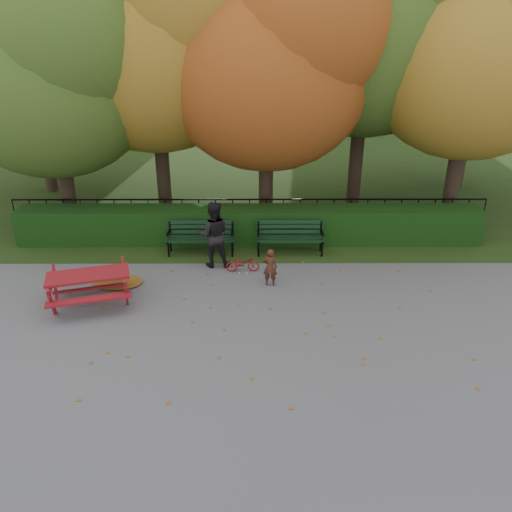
{
  "coord_description": "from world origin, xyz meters",
  "views": [
    {
      "loc": [
        0.13,
        -8.75,
        5.56
      ],
      "look_at": [
        0.18,
        1.27,
        1.0
      ],
      "focal_mm": 35.0,
      "sensor_mm": 36.0,
      "label": 1
    }
  ],
  "objects_px": {
    "tree_e": "(490,49)",
    "picnic_table": "(89,281)",
    "bench_right": "(290,235)",
    "tree_b": "(163,36)",
    "adult": "(214,234)",
    "tree_c": "(279,59)",
    "tree_f": "(32,25)",
    "tree_d": "(383,14)",
    "tree_g": "(494,36)",
    "child": "(270,267)",
    "bench_left": "(201,235)",
    "tree_a": "(57,72)",
    "bicycle": "(243,263)"
  },
  "relations": [
    {
      "from": "tree_e",
      "to": "tree_c",
      "type": "bearing_deg",
      "value": 178.07
    },
    {
      "from": "tree_g",
      "to": "bench_left",
      "type": "bearing_deg",
      "value": -147.83
    },
    {
      "from": "tree_d",
      "to": "tree_e",
      "type": "bearing_deg",
      "value": -28.91
    },
    {
      "from": "tree_c",
      "to": "picnic_table",
      "type": "relative_size",
      "value": 3.9
    },
    {
      "from": "tree_c",
      "to": "bench_left",
      "type": "bearing_deg",
      "value": -133.36
    },
    {
      "from": "picnic_table",
      "to": "bicycle",
      "type": "xyz_separation_m",
      "value": [
        3.32,
        1.62,
        -0.36
      ]
    },
    {
      "from": "tree_b",
      "to": "picnic_table",
      "type": "relative_size",
      "value": 4.29
    },
    {
      "from": "tree_b",
      "to": "tree_c",
      "type": "xyz_separation_m",
      "value": [
        3.28,
        -0.78,
        -0.58
      ]
    },
    {
      "from": "bench_right",
      "to": "tree_f",
      "type": "bearing_deg",
      "value": 146.08
    },
    {
      "from": "tree_e",
      "to": "bench_left",
      "type": "bearing_deg",
      "value": -165.19
    },
    {
      "from": "tree_e",
      "to": "tree_g",
      "type": "distance_m",
      "value": 4.39
    },
    {
      "from": "tree_f",
      "to": "adult",
      "type": "relative_size",
      "value": 5.36
    },
    {
      "from": "bench_right",
      "to": "bicycle",
      "type": "relative_size",
      "value": 2.16
    },
    {
      "from": "bench_left",
      "to": "tree_a",
      "type": "bearing_deg",
      "value": 154.24
    },
    {
      "from": "tree_c",
      "to": "tree_d",
      "type": "xyz_separation_m",
      "value": [
        3.04,
        1.27,
        1.16
      ]
    },
    {
      "from": "tree_g",
      "to": "bench_right",
      "type": "height_order",
      "value": "tree_g"
    },
    {
      "from": "tree_a",
      "to": "tree_g",
      "type": "bearing_deg",
      "value": 17.19
    },
    {
      "from": "picnic_table",
      "to": "adult",
      "type": "xyz_separation_m",
      "value": [
        2.59,
        1.99,
        0.28
      ]
    },
    {
      "from": "tree_d",
      "to": "bench_right",
      "type": "distance_m",
      "value": 7.07
    },
    {
      "from": "bench_left",
      "to": "picnic_table",
      "type": "xyz_separation_m",
      "value": [
        -2.17,
        -2.79,
        0.06
      ]
    },
    {
      "from": "picnic_table",
      "to": "bench_left",
      "type": "bearing_deg",
      "value": 36.47
    },
    {
      "from": "tree_f",
      "to": "bicycle",
      "type": "distance_m",
      "value": 11.12
    },
    {
      "from": "tree_a",
      "to": "bench_left",
      "type": "relative_size",
      "value": 4.16
    },
    {
      "from": "tree_f",
      "to": "bench_right",
      "type": "distance_m",
      "value": 11.19
    },
    {
      "from": "tree_c",
      "to": "adult",
      "type": "bearing_deg",
      "value": -119.32
    },
    {
      "from": "tree_e",
      "to": "tree_d",
      "type": "bearing_deg",
      "value": 151.09
    },
    {
      "from": "tree_g",
      "to": "child",
      "type": "height_order",
      "value": "tree_g"
    },
    {
      "from": "bench_left",
      "to": "bench_right",
      "type": "bearing_deg",
      "value": 0.0
    },
    {
      "from": "tree_e",
      "to": "tree_f",
      "type": "bearing_deg",
      "value": 165.75
    },
    {
      "from": "child",
      "to": "tree_c",
      "type": "bearing_deg",
      "value": -87.78
    },
    {
      "from": "tree_e",
      "to": "bench_left",
      "type": "xyz_separation_m",
      "value": [
        -7.82,
        -2.07,
        -4.56
      ]
    },
    {
      "from": "bench_right",
      "to": "child",
      "type": "distance_m",
      "value": 1.98
    },
    {
      "from": "bench_right",
      "to": "tree_b",
      "type": "bearing_deg",
      "value": 139.33
    },
    {
      "from": "adult",
      "to": "bench_right",
      "type": "bearing_deg",
      "value": -160.07
    },
    {
      "from": "tree_e",
      "to": "adult",
      "type": "distance_m",
      "value": 9.0
    },
    {
      "from": "tree_e",
      "to": "bench_right",
      "type": "bearing_deg",
      "value": -159.13
    },
    {
      "from": "tree_c",
      "to": "tree_f",
      "type": "height_order",
      "value": "tree_f"
    },
    {
      "from": "tree_d",
      "to": "tree_c",
      "type": "bearing_deg",
      "value": -157.39
    },
    {
      "from": "tree_d",
      "to": "bench_left",
      "type": "height_order",
      "value": "tree_d"
    },
    {
      "from": "tree_b",
      "to": "bench_right",
      "type": "relative_size",
      "value": 4.88
    },
    {
      "from": "tree_b",
      "to": "tree_c",
      "type": "relative_size",
      "value": 1.1
    },
    {
      "from": "tree_e",
      "to": "child",
      "type": "xyz_separation_m",
      "value": [
        -6.01,
        -3.96,
        -4.62
      ]
    },
    {
      "from": "tree_e",
      "to": "picnic_table",
      "type": "xyz_separation_m",
      "value": [
        -9.99,
        -4.86,
        -4.5
      ]
    },
    {
      "from": "bicycle",
      "to": "bench_right",
      "type": "bearing_deg",
      "value": -49.59
    },
    {
      "from": "bicycle",
      "to": "tree_a",
      "type": "bearing_deg",
      "value": 56.29
    },
    {
      "from": "tree_c",
      "to": "tree_g",
      "type": "distance_m",
      "value": 8.43
    },
    {
      "from": "tree_d",
      "to": "tree_g",
      "type": "height_order",
      "value": "tree_d"
    },
    {
      "from": "tree_d",
      "to": "tree_f",
      "type": "relative_size",
      "value": 1.04
    },
    {
      "from": "tree_b",
      "to": "tree_d",
      "type": "relative_size",
      "value": 0.92
    },
    {
      "from": "tree_g",
      "to": "bench_right",
      "type": "xyz_separation_m",
      "value": [
        -7.23,
        -6.06,
        -4.85
      ]
    }
  ]
}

